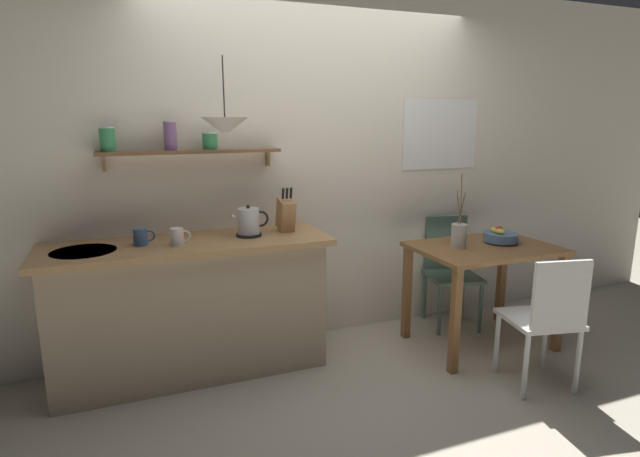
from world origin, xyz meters
TOP-DOWN VIEW (x-y plane):
  - ground_plane at (0.00, 0.00)m, footprint 14.00×14.00m
  - back_wall at (0.20, 0.65)m, footprint 6.80×0.11m
  - kitchen_counter at (-1.00, 0.32)m, footprint 1.83×0.63m
  - wall_shelf at (-1.01, 0.49)m, footprint 1.19×0.20m
  - dining_table at (1.10, -0.04)m, footprint 1.02×0.72m
  - dining_chair_near at (1.04, -0.73)m, footprint 0.49×0.48m
  - dining_chair_far at (1.14, 0.42)m, footprint 0.49×0.50m
  - fruit_bowl at (1.28, -0.00)m, footprint 0.26×0.26m
  - twig_vase at (0.89, -0.00)m, footprint 0.11×0.11m
  - electric_kettle at (-0.59, 0.30)m, footprint 0.25×0.17m
  - knife_block at (-0.32, 0.35)m, footprint 0.10×0.18m
  - coffee_mug_by_sink at (-1.28, 0.30)m, footprint 0.13×0.09m
  - coffee_mug_spare at (-1.07, 0.21)m, footprint 0.13×0.08m
  - pendant_lamp at (-0.76, 0.15)m, footprint 0.29×0.29m

SIDE VIEW (x-z plane):
  - ground_plane at x=0.00m, z-range 0.00..0.00m
  - kitchen_counter at x=-1.00m, z-range 0.01..0.93m
  - dining_chair_far at x=1.14m, z-range 0.04..0.95m
  - dining_chair_near at x=1.04m, z-range 0.06..0.95m
  - dining_table at x=1.10m, z-range 0.26..1.04m
  - fruit_bowl at x=1.28m, z-range 0.76..0.90m
  - twig_vase at x=0.89m, z-range 0.60..1.14m
  - coffee_mug_by_sink at x=-1.28m, z-range 0.93..1.04m
  - coffee_mug_spare at x=-1.07m, z-range 0.93..1.04m
  - electric_kettle at x=-0.59m, z-range 0.91..1.13m
  - knife_block at x=-0.32m, z-range 0.89..1.21m
  - back_wall at x=0.20m, z-range 0.00..2.70m
  - wall_shelf at x=-1.01m, z-range 1.37..1.69m
  - pendant_lamp at x=-0.76m, z-range 1.43..1.89m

